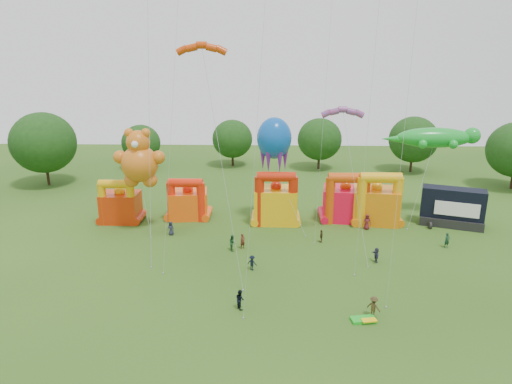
{
  "coord_description": "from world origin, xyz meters",
  "views": [
    {
      "loc": [
        -1.34,
        -28.33,
        20.77
      ],
      "look_at": [
        -2.68,
        18.0,
        6.83
      ],
      "focal_mm": 32.0,
      "sensor_mm": 36.0,
      "label": 1
    }
  ],
  "objects_px": {
    "stage_trailer": "(452,208)",
    "gecko_kite": "(424,173)",
    "bouncy_castle_2": "(276,203)",
    "spectator_4": "(321,236)",
    "octopus_kite": "(283,176)",
    "bouncy_castle_0": "(120,205)",
    "spectator_0": "(171,228)",
    "teddy_bear_kite": "(141,171)"
  },
  "relations": [
    {
      "from": "teddy_bear_kite",
      "to": "spectator_0",
      "type": "relative_size",
      "value": 7.52
    },
    {
      "from": "teddy_bear_kite",
      "to": "spectator_0",
      "type": "bearing_deg",
      "value": -23.07
    },
    {
      "from": "bouncy_castle_2",
      "to": "stage_trailer",
      "type": "distance_m",
      "value": 22.25
    },
    {
      "from": "bouncy_castle_2",
      "to": "stage_trailer",
      "type": "xyz_separation_m",
      "value": [
        22.24,
        -0.37,
        -0.32
      ]
    },
    {
      "from": "gecko_kite",
      "to": "bouncy_castle_2",
      "type": "bearing_deg",
      "value": -174.58
    },
    {
      "from": "bouncy_castle_2",
      "to": "spectator_4",
      "type": "relative_size",
      "value": 4.64
    },
    {
      "from": "bouncy_castle_2",
      "to": "octopus_kite",
      "type": "distance_m",
      "value": 3.9
    },
    {
      "from": "bouncy_castle_2",
      "to": "spectator_4",
      "type": "xyz_separation_m",
      "value": [
        5.19,
        -6.38,
        -1.91
      ]
    },
    {
      "from": "bouncy_castle_2",
      "to": "octopus_kite",
      "type": "relative_size",
      "value": 0.52
    },
    {
      "from": "bouncy_castle_0",
      "to": "stage_trailer",
      "type": "relative_size",
      "value": 0.74
    },
    {
      "from": "stage_trailer",
      "to": "spectator_4",
      "type": "xyz_separation_m",
      "value": [
        -17.05,
        -6.01,
        -1.59
      ]
    },
    {
      "from": "gecko_kite",
      "to": "spectator_4",
      "type": "height_order",
      "value": "gecko_kite"
    },
    {
      "from": "bouncy_castle_2",
      "to": "stage_trailer",
      "type": "relative_size",
      "value": 0.88
    },
    {
      "from": "stage_trailer",
      "to": "spectator_0",
      "type": "bearing_deg",
      "value": -172.95
    },
    {
      "from": "bouncy_castle_0",
      "to": "gecko_kite",
      "type": "height_order",
      "value": "gecko_kite"
    },
    {
      "from": "teddy_bear_kite",
      "to": "gecko_kite",
      "type": "xyz_separation_m",
      "value": [
        35.25,
        4.97,
        -1.26
      ]
    },
    {
      "from": "spectator_0",
      "to": "spectator_4",
      "type": "height_order",
      "value": "spectator_0"
    },
    {
      "from": "spectator_4",
      "to": "bouncy_castle_2",
      "type": "bearing_deg",
      "value": -121.62
    },
    {
      "from": "octopus_kite",
      "to": "spectator_0",
      "type": "relative_size",
      "value": 8.03
    },
    {
      "from": "stage_trailer",
      "to": "teddy_bear_kite",
      "type": "distance_m",
      "value": 38.89
    },
    {
      "from": "bouncy_castle_0",
      "to": "gecko_kite",
      "type": "bearing_deg",
      "value": 3.02
    },
    {
      "from": "bouncy_castle_0",
      "to": "octopus_kite",
      "type": "xyz_separation_m",
      "value": [
        20.93,
        -0.53,
        4.13
      ]
    },
    {
      "from": "teddy_bear_kite",
      "to": "gecko_kite",
      "type": "distance_m",
      "value": 35.62
    },
    {
      "from": "bouncy_castle_0",
      "to": "spectator_0",
      "type": "distance_m",
      "value": 8.76
    },
    {
      "from": "stage_trailer",
      "to": "gecko_kite",
      "type": "distance_m",
      "value": 5.51
    },
    {
      "from": "bouncy_castle_0",
      "to": "spectator_0",
      "type": "xyz_separation_m",
      "value": [
        7.43,
        -4.42,
        -1.42
      ]
    },
    {
      "from": "bouncy_castle_0",
      "to": "spectator_4",
      "type": "xyz_separation_m",
      "value": [
        25.25,
        -6.12,
        -1.5
      ]
    },
    {
      "from": "bouncy_castle_2",
      "to": "spectator_4",
      "type": "bearing_deg",
      "value": -50.87
    },
    {
      "from": "stage_trailer",
      "to": "gecko_kite",
      "type": "relative_size",
      "value": 0.62
    },
    {
      "from": "bouncy_castle_0",
      "to": "spectator_4",
      "type": "bearing_deg",
      "value": -13.63
    },
    {
      "from": "bouncy_castle_2",
      "to": "spectator_0",
      "type": "distance_m",
      "value": 13.6
    },
    {
      "from": "bouncy_castle_0",
      "to": "stage_trailer",
      "type": "height_order",
      "value": "bouncy_castle_0"
    },
    {
      "from": "spectator_0",
      "to": "stage_trailer",
      "type": "bearing_deg",
      "value": 22.55
    },
    {
      "from": "teddy_bear_kite",
      "to": "bouncy_castle_0",
      "type": "bearing_deg",
      "value": 143.06
    },
    {
      "from": "teddy_bear_kite",
      "to": "gecko_kite",
      "type": "relative_size",
      "value": 0.99
    },
    {
      "from": "gecko_kite",
      "to": "spectator_0",
      "type": "bearing_deg",
      "value": -168.43
    },
    {
      "from": "teddy_bear_kite",
      "to": "octopus_kite",
      "type": "bearing_deg",
      "value": 7.93
    },
    {
      "from": "octopus_kite",
      "to": "bouncy_castle_2",
      "type": "bearing_deg",
      "value": 137.87
    },
    {
      "from": "bouncy_castle_0",
      "to": "bouncy_castle_2",
      "type": "relative_size",
      "value": 0.84
    },
    {
      "from": "bouncy_castle_0",
      "to": "spectator_0",
      "type": "bearing_deg",
      "value": -30.77
    },
    {
      "from": "bouncy_castle_0",
      "to": "bouncy_castle_2",
      "type": "xyz_separation_m",
      "value": [
        20.06,
        0.26,
        0.41
      ]
    },
    {
      "from": "gecko_kite",
      "to": "octopus_kite",
      "type": "bearing_deg",
      "value": -171.89
    }
  ]
}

